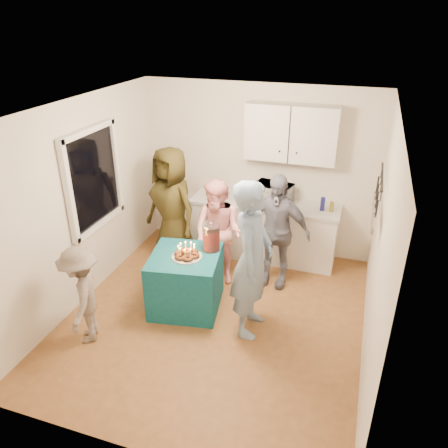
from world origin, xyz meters
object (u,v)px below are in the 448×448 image
(man_birthday, at_px, (252,260))
(woman_back_right, at_px, (275,231))
(punch_jar, at_px, (211,238))
(child_near_left, at_px, (82,295))
(woman_back_left, at_px, (172,207))
(microwave, at_px, (273,194))
(woman_back_center, at_px, (218,233))
(party_table, at_px, (186,281))
(counter, at_px, (264,231))

(man_birthday, distance_m, woman_back_right, 1.08)
(punch_jar, xyz_separation_m, child_near_left, (-1.13, -1.19, -0.33))
(woman_back_left, height_order, woman_back_right, woman_back_left)
(microwave, height_order, woman_back_center, woman_back_center)
(woman_back_left, bearing_deg, man_birthday, -15.94)
(punch_jar, bearing_deg, woman_back_center, 98.36)
(woman_back_center, bearing_deg, child_near_left, -107.79)
(woman_back_left, xyz_separation_m, woman_back_right, (1.57, -0.09, -0.09))
(woman_back_left, xyz_separation_m, child_near_left, (-0.25, -1.95, -0.30))
(woman_back_right, bearing_deg, microwave, 111.05)
(punch_jar, distance_m, woman_back_right, 0.96)
(party_table, relative_size, woman_back_right, 0.52)
(counter, xyz_separation_m, man_birthday, (0.27, -1.76, 0.53))
(woman_back_center, relative_size, woman_back_right, 0.93)
(counter, relative_size, party_table, 2.59)
(counter, distance_m, party_table, 1.72)
(microwave, xyz_separation_m, child_near_left, (-1.61, -2.54, -0.46))
(microwave, bearing_deg, child_near_left, -111.52)
(microwave, distance_m, party_table, 1.89)
(party_table, relative_size, woman_back_left, 0.47)
(party_table, bearing_deg, punch_jar, 43.23)
(woman_back_right, bearing_deg, woman_back_center, -160.98)
(microwave, relative_size, woman_back_left, 0.30)
(party_table, distance_m, child_near_left, 1.30)
(counter, distance_m, man_birthday, 1.86)
(microwave, xyz_separation_m, woman_back_left, (-1.37, -0.60, -0.15))
(counter, bearing_deg, party_table, -111.64)
(man_birthday, height_order, child_near_left, man_birthday)
(punch_jar, height_order, man_birthday, man_birthday)
(woman_back_center, bearing_deg, counter, 78.32)
(man_birthday, relative_size, woman_back_center, 1.27)
(man_birthday, xyz_separation_m, woman_back_right, (0.04, 1.07, -0.14))
(microwave, bearing_deg, party_table, -104.20)
(woman_back_center, distance_m, woman_back_right, 0.78)
(party_table, distance_m, punch_jar, 0.66)
(counter, bearing_deg, woman_back_right, -65.35)
(woman_back_right, bearing_deg, child_near_left, -129.72)
(woman_back_right, relative_size, child_near_left, 1.35)
(woman_back_left, bearing_deg, microwave, 44.98)
(woman_back_center, height_order, child_near_left, woman_back_center)
(man_birthday, distance_m, woman_back_left, 1.92)
(man_birthday, bearing_deg, party_table, 78.22)
(punch_jar, relative_size, woman_back_right, 0.21)
(woman_back_right, bearing_deg, counter, 119.30)
(man_birthday, bearing_deg, woman_back_right, -3.87)
(woman_back_right, bearing_deg, punch_jar, -131.35)
(microwave, distance_m, child_near_left, 3.05)
(counter, distance_m, punch_jar, 1.49)
(child_near_left, bearing_deg, counter, 125.50)
(woman_back_center, xyz_separation_m, child_near_left, (-1.06, -1.66, -0.15))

